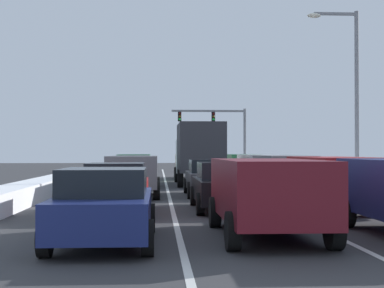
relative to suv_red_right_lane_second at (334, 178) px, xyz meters
name	(u,v)px	position (x,y,z in m)	size (l,w,h in m)	color
ground_plane	(206,192)	(-3.41, 8.16, -1.02)	(138.58, 138.58, 0.00)	#333335
lane_stripe_between_right_lane_and_center_lane	(229,185)	(-1.71, 13.49, -1.01)	(0.14, 58.63, 0.01)	silver
lane_stripe_between_center_lane_and_left_lane	(166,186)	(-5.11, 13.49, -1.01)	(0.14, 58.63, 0.01)	silver
snow_bank_right_shoulder	(324,180)	(3.59, 13.49, -0.75)	(2.20, 58.63, 0.54)	white
snow_bank_left_shoulder	(68,180)	(-10.41, 13.49, -0.67)	(1.24, 58.63, 0.68)	white
suv_red_right_lane_second	(334,178)	(0.00, 0.00, 0.00)	(2.16, 4.90, 1.67)	maroon
suv_gray_right_lane_third	(283,170)	(-0.04, 7.26, 0.00)	(2.16, 4.90, 1.67)	slate
suv_silver_right_lane_fourth	(260,167)	(0.12, 13.96, 0.00)	(2.16, 4.90, 1.67)	#B7BABF
suv_green_right_lane_fifth	(242,164)	(-0.06, 19.96, 0.00)	(2.16, 4.90, 1.67)	#1E5633
suv_maroon_center_lane_nearest	(267,190)	(-3.23, -5.69, 0.00)	(2.16, 4.90, 1.67)	maroon
sedan_black_center_lane_second	(225,186)	(-3.46, 0.18, -0.25)	(2.00, 4.50, 1.51)	black
sedan_charcoal_center_lane_third	(209,177)	(-3.42, 6.10, -0.25)	(2.00, 4.50, 1.51)	#38383D
box_truck_center_lane_fourth	(199,151)	(-3.30, 14.13, 0.88)	(2.53, 7.20, 3.36)	silver
suv_tan_center_lane_fifth	(190,164)	(-3.34, 21.96, 0.00)	(2.16, 4.90, 1.67)	#937F60
sedan_navy_left_lane_nearest	(105,205)	(-6.64, -6.34, -0.25)	(2.00, 4.50, 1.51)	navy
sedan_red_left_lane_second	(116,188)	(-6.80, -0.69, -0.25)	(2.00, 4.50, 1.51)	maroon
suv_gray_left_lane_third	(133,172)	(-6.57, 5.86, 0.00)	(2.16, 4.90, 1.67)	slate
sedan_silver_left_lane_fourth	(135,172)	(-6.78, 12.18, -0.25)	(2.00, 4.50, 1.51)	#B7BABF
suv_green_left_lane_fifth	(135,165)	(-7.06, 19.01, 0.00)	(2.16, 4.90, 1.67)	#1E5633
traffic_light_gantry	(222,125)	(0.86, 40.13, 3.48)	(7.54, 0.47, 6.20)	slate
street_lamp_right_mid	(350,83)	(4.18, 10.83, 4.31)	(2.66, 0.36, 8.99)	gray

